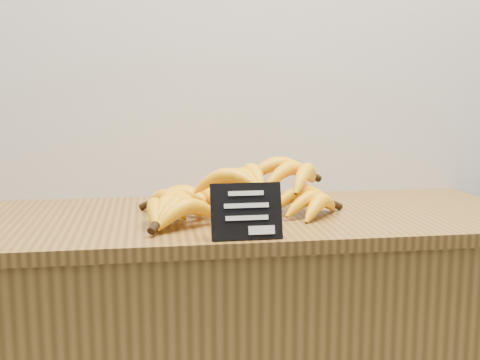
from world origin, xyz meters
TOP-DOWN VIEW (x-y plane):
  - counter_top at (0.04, 2.75)m, footprint 1.38×0.54m
  - chalkboard_sign at (0.03, 2.51)m, footprint 0.14×0.04m
  - banana_pile at (0.04, 2.73)m, footprint 0.55×0.35m

SIDE VIEW (x-z plane):
  - counter_top at x=0.04m, z-range 0.90..0.93m
  - banana_pile at x=0.04m, z-range 0.92..1.04m
  - chalkboard_sign at x=0.03m, z-range 0.93..1.04m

